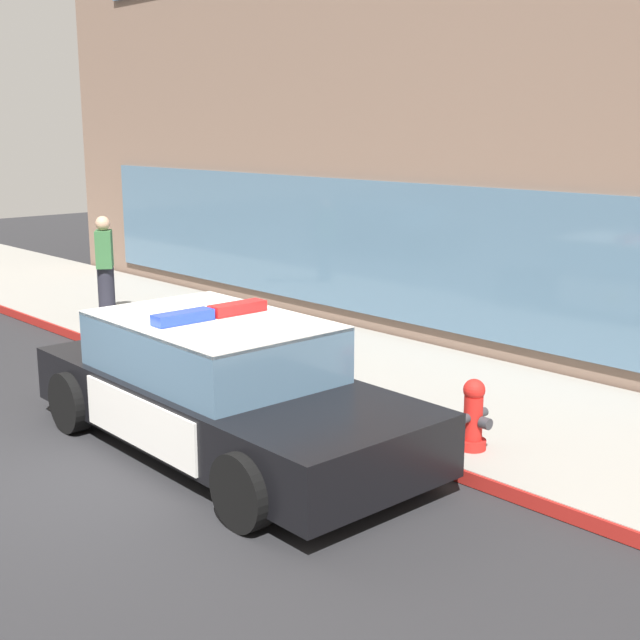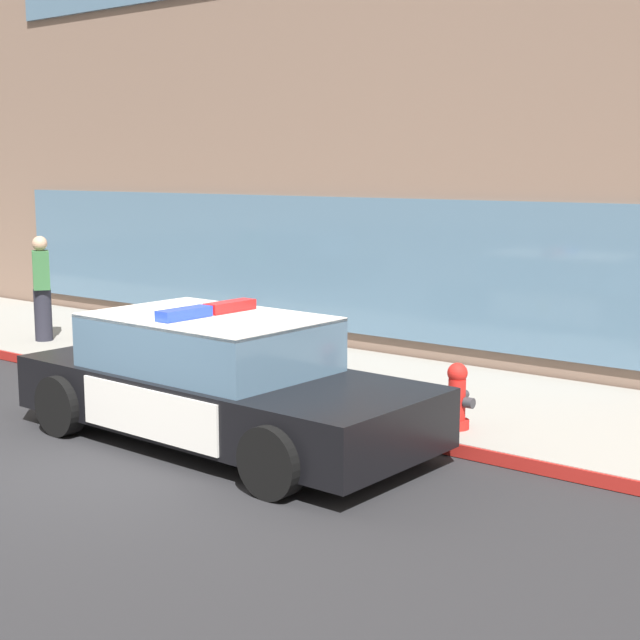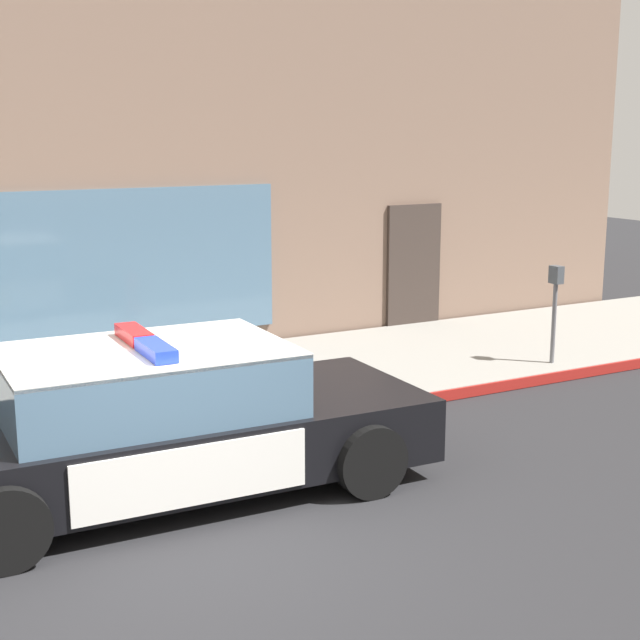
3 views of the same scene
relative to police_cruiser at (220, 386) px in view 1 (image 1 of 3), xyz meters
The scene contains 7 objects.
ground 1.23m from the police_cruiser, 102.40° to the right, with size 48.00×48.00×0.00m, color #262628.
sidewalk 2.92m from the police_cruiser, 94.42° to the left, with size 48.00×3.46×0.15m, color gray.
curb_red_paint 1.28m from the police_cruiser, 101.28° to the left, with size 28.80×0.04×0.14m, color maroon.
storefront_building 9.51m from the police_cruiser, 93.86° to the left, with size 21.47×8.27×8.85m.
police_cruiser is the anchor object (origin of this frame).
fire_hydrant 2.59m from the police_cruiser, 37.93° to the left, with size 0.34×0.39×0.73m.
pedestrian_on_sidewalk 6.27m from the police_cruiser, 161.14° to the left, with size 0.48×0.44×1.71m.
Camera 1 is at (7.12, -4.05, 3.30)m, focal length 48.16 mm.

